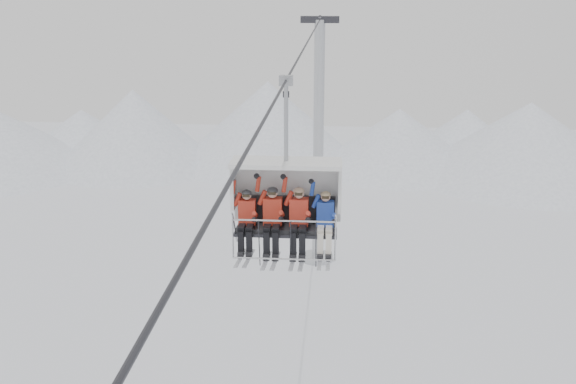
# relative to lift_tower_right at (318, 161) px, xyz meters

# --- Properties ---
(ridgeline) EXTENTS (72.00, 21.00, 7.00)m
(ridgeline) POSITION_rel_lift_tower_right_xyz_m (-1.58, 20.05, -2.94)
(ridgeline) COLOR white
(ridgeline) RESTS_ON ground
(lift_tower_right) EXTENTS (2.00, 1.80, 13.48)m
(lift_tower_right) POSITION_rel_lift_tower_right_xyz_m (0.00, 0.00, 0.00)
(lift_tower_right) COLOR #AAADB2
(lift_tower_right) RESTS_ON ground
(haul_cable) EXTENTS (0.06, 50.00, 0.06)m
(haul_cable) POSITION_rel_lift_tower_right_xyz_m (0.00, -22.00, 7.52)
(haul_cable) COLOR #2B2B2F
(haul_cable) RESTS_ON lift_tower_left
(chairlift_carrier) EXTENTS (2.48, 1.17, 3.98)m
(chairlift_carrier) POSITION_rel_lift_tower_right_xyz_m (0.00, -22.43, 4.92)
(chairlift_carrier) COLOR black
(chairlift_carrier) RESTS_ON haul_cable
(skier_far_left) EXTENTS (0.39, 1.69, 1.56)m
(skier_far_left) POSITION_rel_lift_tower_right_xyz_m (-0.88, -22.75, 4.41)
(skier_far_left) COLOR #B52E1E
(skier_far_left) RESTS_ON chairlift_carrier
(skier_center_left) EXTENTS (0.42, 1.69, 1.68)m
(skier_center_left) POSITION_rel_lift_tower_right_xyz_m (-0.30, -22.74, 4.45)
(skier_center_left) COLOR #B62E1D
(skier_center_left) RESTS_ON chairlift_carrier
(skier_center_right) EXTENTS (0.42, 1.69, 1.68)m
(skier_center_right) POSITION_rel_lift_tower_right_xyz_m (0.30, -22.74, 4.45)
(skier_center_right) COLOR red
(skier_center_right) RESTS_ON chairlift_carrier
(skier_far_right) EXTENTS (0.39, 1.69, 1.56)m
(skier_far_right) POSITION_rel_lift_tower_right_xyz_m (0.89, -22.75, 4.41)
(skier_far_right) COLOR #203EA1
(skier_far_right) RESTS_ON chairlift_carrier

